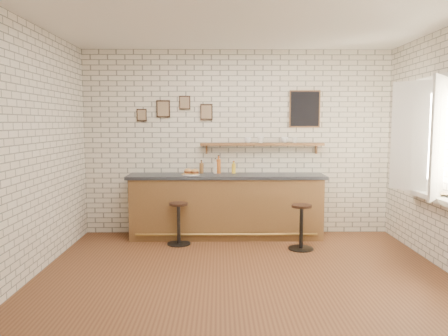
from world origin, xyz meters
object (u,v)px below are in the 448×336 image
Objects in this scene: bitters_bottle_white at (215,167)px; shelf_cup_a at (248,140)px; condiment_bottle_yellow at (234,168)px; bar_counter at (226,206)px; shelf_cup_d at (295,140)px; bar_stool_left at (179,222)px; bitters_bottle_brown at (201,168)px; book_upper at (433,193)px; book_lower at (433,194)px; shelf_cup_c at (285,140)px; bar_stool_right at (301,225)px; sandwich_plate at (191,175)px; shelf_cup_b at (261,140)px; ciabatta_sandwich at (191,172)px; bitters_bottle_amber at (219,166)px.

bitters_bottle_white is 2.16× the size of shelf_cup_a.
bar_counter is at bearing -127.51° from condiment_bottle_yellow.
shelf_cup_a is 1.23× the size of shelf_cup_d.
bitters_bottle_white reaches higher than bar_stool_left.
bitters_bottle_white is 1.11m from bar_stool_left.
bitters_bottle_white is (0.23, -0.00, 0.01)m from bitters_bottle_brown.
book_lower is at bearing 111.22° from book_upper.
shelf_cup_c reaches higher than bitters_bottle_brown.
bar_stool_right is at bearing 172.44° from book_upper.
shelf_cup_c is (0.95, 0.20, 1.04)m from bar_counter.
book_upper is (2.73, -1.67, -0.15)m from bitters_bottle_white.
sandwich_plate is 1.62m from shelf_cup_c.
shelf_cup_b is at bearing 117.52° from book_lower.
bar_counter is 1.11m from shelf_cup_a.
bitters_bottle_brown is 3.40m from book_upper.
ciabatta_sandwich is 3.44m from book_lower.
bitters_bottle_brown is at bearing 60.77° from bar_stool_left.
ciabatta_sandwich is 1.74m from shelf_cup_d.
bar_stool_left is 5.28× the size of shelf_cup_c.
shelf_cup_d is at bearing 108.34° from book_lower.
ciabatta_sandwich is at bearing -151.45° from bitters_bottle_white.
book_lower is (2.56, -1.50, 0.43)m from bar_counter.
bar_stool_right is 1.79m from book_lower.
sandwich_plate is 1.32× the size of book_upper.
bar_stool_left is (-0.60, -0.58, -0.79)m from bitters_bottle_amber.
bar_counter is at bearing 4.61° from sandwich_plate.
condiment_bottle_yellow reaches higher than bar_stool_left.
shelf_cup_d is (1.67, 0.25, 0.53)m from sandwich_plate.
sandwich_plate is at bearing 176.04° from book_upper.
bitters_bottle_brown reaches higher than sandwich_plate.
shelf_cup_b is at bearing 100.65° from shelf_cup_c.
shelf_cup_a is (0.23, 0.04, 0.45)m from condiment_bottle_yellow.
bar_stool_right is 1.58m from shelf_cup_b.
ciabatta_sandwich reaches higher than bar_counter.
bar_stool_left is at bearing -113.59° from sandwich_plate.
bar_stool_right is at bearing -21.83° from ciabatta_sandwich.
shelf_cup_d is 2.32m from book_upper.
bitters_bottle_amber is 1.66m from bar_stool_right.
condiment_bottle_yellow reaches higher than ciabatta_sandwich.
shelf_cup_b is at bearing -178.95° from shelf_cup_d.
shelf_cup_b reaches higher than shelf_cup_c.
shelf_cup_a is at bearing 5.03° from bitters_bottle_amber.
bar_stool_right is 3.09× the size of book_upper.
ciabatta_sandwich is 0.48m from bitters_bottle_amber.
bitters_bottle_white is 1.15× the size of book_upper.
shelf_cup_d is at bearing 8.43° from ciabatta_sandwich.
condiment_bottle_yellow is at bearing 16.93° from ciabatta_sandwich.
book_lower is (2.21, -1.70, -0.61)m from shelf_cup_a.
shelf_cup_c is (-0.12, 0.90, 1.20)m from bar_stool_right.
bitters_bottle_white is (-0.17, 0.16, 0.60)m from bar_counter.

